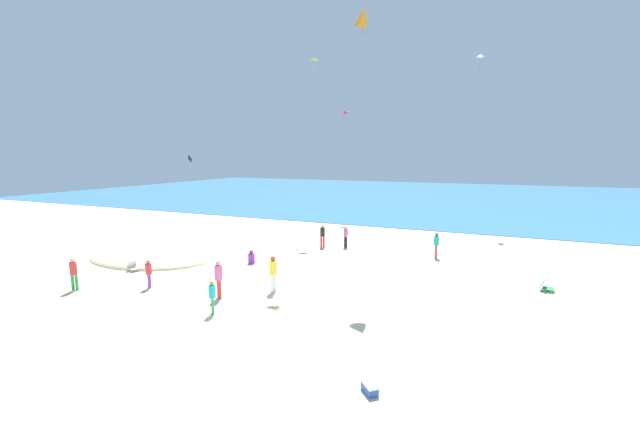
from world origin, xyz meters
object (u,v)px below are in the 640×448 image
Objects in this scene: person_4 at (212,295)px; kite_lime at (314,59)px; beach_chair_mid_beach at (546,286)px; kite_white at (480,56)px; kite_magenta at (345,112)px; person_6 at (346,235)px; cooler_box at (370,388)px; person_1 at (74,272)px; person_5 at (149,272)px; person_2 at (219,276)px; kite_orange at (363,17)px; person_3 at (273,271)px; beach_chair_far_right at (133,266)px; person_8 at (322,234)px; kite_black at (190,159)px; person_7 at (436,243)px; beach_chair_near_camera at (276,301)px; person_0 at (252,258)px.

kite_lime reaches higher than person_4.
kite_white is at bearing 116.36° from beach_chair_mid_beach.
kite_lime is 8.68m from kite_magenta.
kite_white reaches higher than person_6.
person_6 reaches higher than cooler_box.
kite_white is (15.73, 26.43, 13.64)m from person_1.
cooler_box is 0.43× the size of person_5.
person_2 is at bearing 152.52° from cooler_box.
kite_orange is at bearing -54.07° from kite_lime.
person_3 is (1.75, 1.73, -0.02)m from person_2.
beach_chair_far_right is at bearing -4.41° from person_6.
person_2 is 1.09× the size of person_8.
kite_lime reaches higher than person_6.
kite_magenta reaches higher than person_2.
person_8 is (-13.11, 4.06, 0.68)m from beach_chair_mid_beach.
kite_orange is (7.07, -9.76, -0.71)m from kite_lime.
kite_black reaches higher than person_1.
beach_chair_mid_beach is 12.31m from cooler_box.
person_6 is at bearing 30.17° from person_5.
person_2 reaches higher than person_3.
kite_black is (-17.84, -15.83, -8.57)m from kite_white.
person_6 is at bearing -68.97° from kite_magenta.
person_4 is at bearing -110.81° from person_2.
person_7 is at bearing 65.80° from person_3.
kite_black is at bearing -86.45° from person_4.
beach_chair_far_right is 0.47× the size of person_8.
person_1 is (-20.18, -8.80, 0.67)m from beach_chair_mid_beach.
beach_chair_mid_beach is (10.50, 6.85, -0.02)m from beach_chair_near_camera.
person_2 is at bearing 2.21° from beach_chair_far_right.
person_5 is at bearing 132.58° from person_2.
kite_black is (-8.97, 8.72, 4.97)m from person_2.
person_0 is 6.09m from person_5.
person_6 reaches higher than person_0.
person_8 is 13.54m from kite_orange.
beach_chair_far_right is at bearing -124.72° from kite_white.
person_4 is at bearing -114.83° from kite_orange.
person_0 is at bearing 114.63° from person_1.
person_5 is at bearing 38.68° from person_7.
beach_chair_near_camera is at bearing 6.24° from beach_chair_far_right.
person_2 is at bearing 28.34° from person_6.
kite_black is at bearing 60.32° from person_0.
person_3 is 24.57m from kite_magenta.
person_2 reaches higher than person_6.
cooler_box is 0.38× the size of person_7.
kite_white is (6.05, 24.48, 14.29)m from beach_chair_near_camera.
person_7 is (6.86, 12.74, 0.12)m from person_4.
kite_orange reaches higher than cooler_box.
cooler_box is 0.35× the size of person_3.
kite_orange reaches higher than person_7.
kite_orange reaches higher than kite_black.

